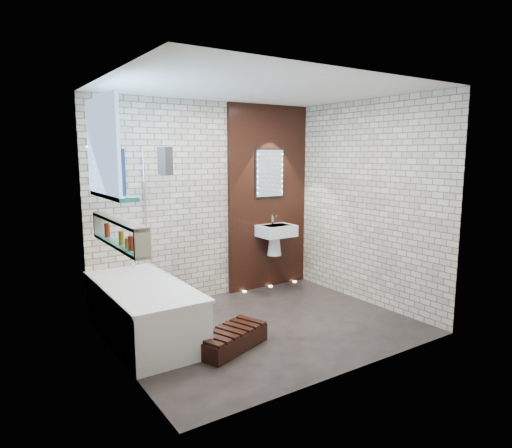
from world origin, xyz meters
TOP-DOWN VIEW (x-y plane):
  - ground at (0.00, 0.00)m, footprint 3.20×3.20m
  - room_shell at (0.00, 0.00)m, footprint 3.24×3.20m
  - walnut_panel at (0.95, 1.27)m, footprint 1.30×0.06m
  - clerestory_window at (-1.57, 0.35)m, footprint 0.18×1.00m
  - display_niche at (-1.53, 0.15)m, footprint 0.14×1.30m
  - bathtub at (-1.22, 0.45)m, footprint 0.79×1.74m
  - bath_screen at (-0.87, 0.89)m, footprint 0.01×0.78m
  - towel at (-0.87, 0.60)m, footprint 0.09×0.23m
  - shower_head at (-1.30, 0.95)m, footprint 0.18×0.18m
  - washbasin at (0.95, 1.07)m, footprint 0.50×0.36m
  - led_mirror at (0.95, 1.23)m, footprint 0.50×0.02m
  - walnut_step at (-0.60, -0.30)m, footprint 0.86×0.60m
  - niche_bottles at (-1.53, 0.14)m, footprint 0.06×0.80m
  - sill_vases at (-1.50, 0.36)m, footprint 0.20×0.44m
  - floor_uplights at (0.95, 1.20)m, footprint 0.96×0.06m

SIDE VIEW (x-z plane):
  - ground at x=0.00m, z-range 0.00..0.00m
  - floor_uplights at x=0.95m, z-range 0.00..0.01m
  - walnut_step at x=-0.60m, z-range 0.00..0.17m
  - bathtub at x=-1.22m, z-range -0.06..0.64m
  - washbasin at x=0.95m, z-range 0.50..1.08m
  - niche_bottles at x=-1.53m, z-range 1.09..1.23m
  - display_niche at x=-1.53m, z-range 1.07..1.33m
  - bath_screen at x=-0.87m, z-range 0.58..1.98m
  - walnut_panel at x=0.95m, z-range 0.00..2.60m
  - room_shell at x=0.00m, z-range 0.00..2.60m
  - led_mirror at x=0.95m, z-range 1.30..2.00m
  - sill_vases at x=-1.50m, z-range 1.49..1.91m
  - towel at x=-0.87m, z-range 1.70..2.00m
  - clerestory_window at x=-1.57m, z-range 1.43..2.37m
  - shower_head at x=-1.30m, z-range 1.99..2.01m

